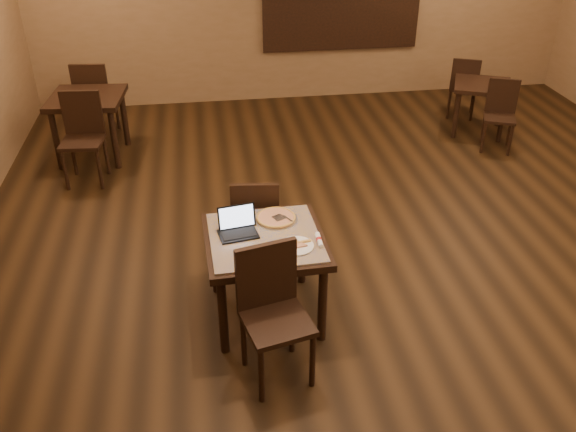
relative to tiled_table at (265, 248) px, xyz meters
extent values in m
plane|color=black|center=(1.24, 0.09, -0.66)|extent=(10.00, 10.00, 0.00)
cylinder|color=black|center=(-0.37, -0.39, -0.31)|extent=(0.07, 0.07, 0.71)
cylinder|color=black|center=(-0.39, 0.37, -0.31)|extent=(0.07, 0.07, 0.71)
cylinder|color=black|center=(0.39, -0.37, -0.31)|extent=(0.07, 0.07, 0.71)
cylinder|color=black|center=(0.37, 0.39, -0.31)|extent=(0.07, 0.07, 0.71)
cube|color=black|center=(0.00, 0.00, 0.06)|extent=(0.95, 0.95, 0.06)
cube|color=#17339B|center=(0.00, 0.00, 0.09)|extent=(0.87, 0.87, 0.02)
cylinder|color=black|center=(-0.14, -0.93, -0.42)|extent=(0.04, 0.04, 0.48)
cylinder|color=black|center=(-0.23, -0.56, -0.42)|extent=(0.04, 0.04, 0.48)
cylinder|color=black|center=(0.23, -0.84, -0.42)|extent=(0.04, 0.04, 0.48)
cylinder|color=black|center=(0.14, -0.47, -0.42)|extent=(0.04, 0.04, 0.48)
cube|color=black|center=(0.00, -0.70, -0.16)|extent=(0.54, 0.54, 0.04)
cube|color=black|center=(-0.05, -0.50, 0.11)|extent=(0.44, 0.15, 0.51)
cylinder|color=black|center=(0.20, 0.85, -0.44)|extent=(0.04, 0.04, 0.44)
cylinder|color=black|center=(0.15, 0.50, -0.44)|extent=(0.04, 0.04, 0.44)
cylinder|color=black|center=(-0.15, 0.90, -0.44)|extent=(0.04, 0.04, 0.44)
cylinder|color=black|center=(-0.20, 0.55, -0.44)|extent=(0.04, 0.04, 0.44)
cube|color=black|center=(0.00, 0.70, -0.20)|extent=(0.46, 0.46, 0.04)
cube|color=black|center=(-0.02, 0.52, 0.05)|extent=(0.41, 0.09, 0.47)
cube|color=black|center=(-0.20, 0.05, 0.11)|extent=(0.33, 0.25, 0.01)
cube|color=black|center=(-0.20, 0.15, 0.21)|extent=(0.30, 0.09, 0.20)
cube|color=#C7D9FC|center=(-0.20, 0.15, 0.21)|extent=(0.27, 0.08, 0.17)
cylinder|color=white|center=(0.22, -0.18, 0.11)|extent=(0.26, 0.26, 0.01)
cylinder|color=silver|center=(0.12, 0.24, 0.11)|extent=(0.35, 0.35, 0.01)
cylinder|color=beige|center=(0.12, 0.24, 0.12)|extent=(0.31, 0.31, 0.02)
torus|color=gold|center=(0.12, 0.24, 0.12)|extent=(0.32, 0.32, 0.02)
cube|color=silver|center=(0.14, 0.22, 0.13)|extent=(0.18, 0.23, 0.01)
cylinder|color=white|center=(0.40, -0.14, 0.12)|extent=(0.04, 0.18, 0.04)
cylinder|color=#B41816|center=(0.40, -0.14, 0.12)|extent=(0.04, 0.03, 0.04)
cylinder|color=black|center=(2.92, 3.24, -0.34)|extent=(0.06, 0.06, 0.64)
cylinder|color=black|center=(3.15, 3.77, -0.34)|extent=(0.06, 0.06, 0.64)
cylinder|color=black|center=(3.45, 3.01, -0.34)|extent=(0.06, 0.06, 0.64)
cylinder|color=black|center=(3.68, 3.54, -0.34)|extent=(0.06, 0.06, 0.64)
cube|color=black|center=(3.30, 3.39, -0.01)|extent=(0.95, 0.95, 0.05)
cylinder|color=black|center=(3.08, 2.72, -0.46)|extent=(0.04, 0.04, 0.41)
cylinder|color=black|center=(3.21, 3.02, -0.46)|extent=(0.04, 0.04, 0.41)
cylinder|color=black|center=(3.38, 2.59, -0.46)|extent=(0.04, 0.04, 0.41)
cylinder|color=black|center=(3.51, 2.89, -0.46)|extent=(0.04, 0.04, 0.41)
cube|color=black|center=(3.30, 2.80, -0.24)|extent=(0.50, 0.50, 0.04)
cube|color=black|center=(3.37, 2.96, 0.00)|extent=(0.36, 0.18, 0.43)
cylinder|color=black|center=(3.51, 4.06, -0.46)|extent=(0.04, 0.04, 0.41)
cylinder|color=black|center=(3.38, 3.76, -0.46)|extent=(0.04, 0.04, 0.41)
cylinder|color=black|center=(3.21, 4.19, -0.46)|extent=(0.04, 0.04, 0.41)
cylinder|color=black|center=(3.08, 3.89, -0.46)|extent=(0.04, 0.04, 0.41)
cube|color=black|center=(3.30, 3.98, -0.24)|extent=(0.50, 0.50, 0.04)
cube|color=black|center=(3.23, 3.82, 0.00)|extent=(0.36, 0.18, 0.43)
cylinder|color=black|center=(-2.13, 3.04, -0.28)|extent=(0.07, 0.07, 0.75)
cylinder|color=black|center=(-2.07, 3.71, -0.28)|extent=(0.07, 0.07, 0.75)
cylinder|color=black|center=(-1.46, 2.97, -0.28)|extent=(0.07, 0.07, 0.75)
cylinder|color=black|center=(-1.39, 3.65, -0.28)|extent=(0.07, 0.07, 0.75)
cube|color=black|center=(-1.76, 3.34, 0.10)|extent=(0.93, 0.93, 0.06)
cylinder|color=black|center=(-1.97, 2.48, -0.42)|extent=(0.04, 0.04, 0.48)
cylinder|color=black|center=(-1.94, 2.86, -0.42)|extent=(0.04, 0.04, 0.48)
cylinder|color=black|center=(-1.59, 2.44, -0.42)|extent=(0.04, 0.04, 0.48)
cylinder|color=black|center=(-1.56, 2.82, -0.42)|extent=(0.04, 0.04, 0.48)
cube|color=black|center=(-1.76, 2.65, -0.16)|extent=(0.49, 0.49, 0.04)
cube|color=black|center=(-1.75, 2.85, 0.11)|extent=(0.45, 0.08, 0.51)
cylinder|color=black|center=(-1.56, 4.20, -0.42)|extent=(0.04, 0.04, 0.48)
cylinder|color=black|center=(-1.59, 3.82, -0.42)|extent=(0.04, 0.04, 0.48)
cylinder|color=black|center=(-1.94, 4.24, -0.42)|extent=(0.04, 0.04, 0.48)
cylinder|color=black|center=(-1.97, 3.86, -0.42)|extent=(0.04, 0.04, 0.48)
cube|color=black|center=(-1.76, 4.03, -0.16)|extent=(0.49, 0.49, 0.04)
cube|color=black|center=(-1.78, 3.83, 0.11)|extent=(0.45, 0.08, 0.51)
camera|label=1|loc=(-0.41, -3.92, 2.66)|focal=38.00mm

